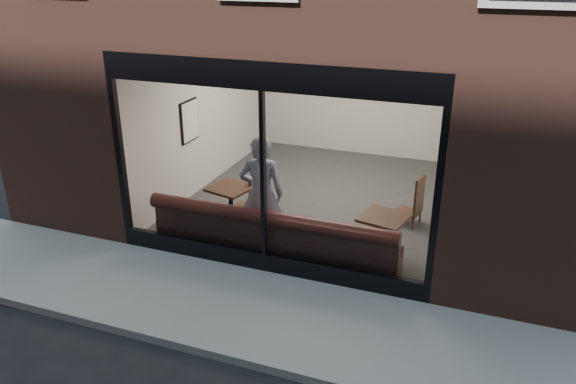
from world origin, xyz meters
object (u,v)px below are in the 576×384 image
at_px(banquette, 274,246).
at_px(cafe_table_left, 230,188).
at_px(cafe_table_right, 384,218).
at_px(cafe_chair_left, 246,207).
at_px(cafe_chair_right, 407,212).
at_px(person, 261,194).

xyz_separation_m(banquette, cafe_table_left, (-1.14, 0.79, 0.52)).
distance_m(banquette, cafe_table_right, 1.78).
bearing_deg(banquette, cafe_chair_left, 131.90).
relative_size(banquette, cafe_chair_left, 9.36).
distance_m(cafe_chair_left, cafe_chair_right, 2.93).
height_order(banquette, cafe_table_left, cafe_table_left).
bearing_deg(person, cafe_table_right, 175.31).
distance_m(banquette, person, 0.85).
distance_m(person, cafe_table_right, 1.97).
height_order(banquette, cafe_chair_right, banquette).
xyz_separation_m(cafe_table_right, cafe_chair_right, (0.16, 1.44, -0.50)).
distance_m(cafe_table_left, cafe_chair_left, 0.63).
distance_m(person, cafe_chair_right, 2.81).
height_order(person, cafe_chair_right, person).
bearing_deg(cafe_chair_left, person, 127.69).
xyz_separation_m(person, cafe_table_left, (-0.82, 0.54, -0.23)).
bearing_deg(cafe_chair_left, cafe_chair_right, -164.08).
bearing_deg(banquette, person, 141.71).
bearing_deg(cafe_chair_right, banquette, 60.71).
relative_size(cafe_table_left, cafe_chair_left, 1.57).
relative_size(person, cafe_table_left, 2.88).
distance_m(banquette, cafe_chair_left, 1.54).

